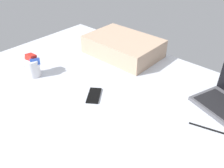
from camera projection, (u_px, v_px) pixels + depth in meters
The scene contains 5 objects.
bed_mattress at pixel (95, 104), 140.05cm from camera, with size 180.00×140.00×18.00cm, color #B7BCC6.
snack_cup at pixel (33, 67), 146.64cm from camera, with size 9.99×9.88×14.39cm.
cell_phone at pixel (94, 95), 131.76cm from camera, with size 6.80×14.00×0.80cm, color black.
pillow at pixel (123, 46), 170.66cm from camera, with size 52.00×36.00×13.00cm, color tan.
charger_cable at pixel (207, 128), 110.55cm from camera, with size 17.00×0.60×0.60cm, color black.
Camera 1 is at (80.28, -73.87, 98.27)cm, focal length 37.35 mm.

